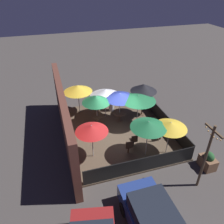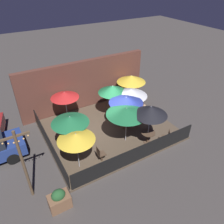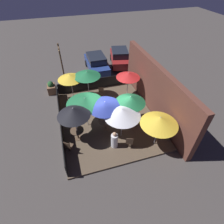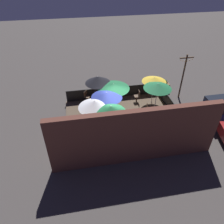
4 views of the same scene
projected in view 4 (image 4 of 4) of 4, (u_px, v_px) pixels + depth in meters
The scene contains 26 objects.
ground_plane at pixel (121, 122), 15.49m from camera, with size 60.00×60.00×0.00m, color #423D3A.
patio_deck at pixel (122, 122), 15.45m from camera, with size 7.71×6.39×0.12m.
building_wall at pixel (136, 137), 11.73m from camera, with size 9.31×0.36×3.54m.
fence_front at pixel (113, 92), 17.61m from camera, with size 7.51×0.05×0.95m.
fence_side_left at pixel (174, 110), 15.67m from camera, with size 0.05×6.19×0.95m.
patio_umbrella_0 at pixel (107, 95), 14.37m from camera, with size 2.07×2.07×2.23m.
patio_umbrella_1 at pixel (111, 109), 13.10m from camera, with size 1.89×1.89×2.28m.
patio_umbrella_2 at pixel (98, 80), 15.67m from camera, with size 1.85×1.85×2.48m.
patio_umbrella_3 at pixel (95, 104), 13.68m from camera, with size 2.12×2.12×2.19m.
patio_umbrella_4 at pixel (77, 123), 12.17m from camera, with size 2.08×2.08×2.19m.
patio_umbrella_5 at pixel (113, 86), 15.28m from camera, with size 2.29×2.29×2.25m.
patio_umbrella_6 at pixel (158, 86), 15.12m from camera, with size 1.97×1.97×2.32m.
patio_umbrella_7 at pixel (162, 114), 12.80m from camera, with size 1.79×1.79×2.16m.
patio_umbrella_8 at pixel (154, 79), 16.21m from camera, with size 1.83×1.83×2.15m.
dining_table_0 at pixel (107, 113), 15.24m from camera, with size 0.92×0.92×0.72m.
dining_table_1 at pixel (111, 127), 13.96m from camera, with size 0.81×0.81×0.76m.
dining_table_2 at pixel (99, 99), 16.65m from camera, with size 0.81×0.81×0.73m.
patio_chair_0 at pixel (138, 96), 17.10m from camera, with size 0.40×0.40×0.95m.
patio_chair_1 at pixel (81, 125), 14.30m from camera, with size 0.51×0.51×0.92m.
patio_chair_2 at pixel (154, 113), 15.31m from camera, with size 0.46×0.46×0.95m.
patio_chair_3 at pixel (146, 110), 15.65m from camera, with size 0.41×0.41×0.91m.
patio_chair_4 at pixel (87, 96), 17.08m from camera, with size 0.56×0.56×0.92m.
patron_0 at pixel (85, 117), 14.97m from camera, with size 0.47×0.47×1.16m.
planter_box at pixel (164, 86), 18.69m from camera, with size 0.91×0.64×1.05m.
light_post at pixel (183, 74), 16.89m from camera, with size 1.10×0.12×3.69m.
parked_car_0 at pixel (222, 109), 15.30m from camera, with size 4.15×1.82×1.62m.
Camera 4 is at (2.78, 11.64, 9.88)m, focal length 35.00 mm.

